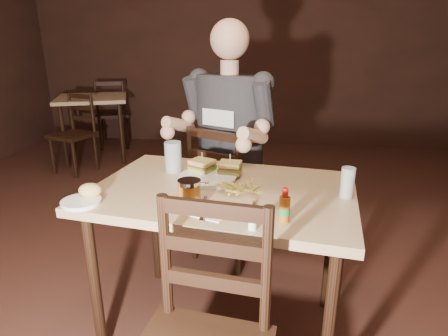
# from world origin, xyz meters

# --- Properties ---
(room_shell) EXTENTS (7.00, 7.00, 7.00)m
(room_shell) POSITION_xyz_m (0.00, 0.00, 1.40)
(room_shell) COLOR black
(room_shell) RESTS_ON ground
(main_table) EXTENTS (1.26, 0.93, 0.77)m
(main_table) POSITION_xyz_m (0.16, -0.24, 0.69)
(main_table) COLOR tan
(main_table) RESTS_ON ground
(bg_table) EXTENTS (1.04, 1.04, 0.77)m
(bg_table) POSITION_xyz_m (-1.82, 2.50, 0.68)
(bg_table) COLOR tan
(bg_table) RESTS_ON ground
(chair_far) EXTENTS (0.58, 0.60, 0.92)m
(chair_far) POSITION_xyz_m (0.11, 0.46, 0.46)
(chair_far) COLOR black
(chair_far) RESTS_ON ground
(bg_chair_far) EXTENTS (0.55, 0.58, 0.92)m
(bg_chair_far) POSITION_xyz_m (-1.82, 3.05, 0.46)
(bg_chair_far) COLOR black
(bg_chair_far) RESTS_ON ground
(bg_chair_near) EXTENTS (0.50, 0.53, 0.85)m
(bg_chair_near) POSITION_xyz_m (-1.82, 1.95, 0.43)
(bg_chair_near) COLOR black
(bg_chair_near) RESTS_ON ground
(diner) EXTENTS (0.75, 0.69, 1.05)m
(diner) POSITION_xyz_m (0.09, 0.41, 1.00)
(diner) COLOR #2A2A2E
(diner) RESTS_ON chair_far
(dinner_plate) EXTENTS (0.30, 0.30, 0.02)m
(dinner_plate) POSITION_xyz_m (0.08, -0.14, 0.78)
(dinner_plate) COLOR white
(dinner_plate) RESTS_ON main_table
(sandwich_left) EXTENTS (0.14, 0.13, 0.10)m
(sandwich_left) POSITION_xyz_m (0.04, -0.07, 0.83)
(sandwich_left) COLOR tan
(sandwich_left) RESTS_ON dinner_plate
(sandwich_right) EXTENTS (0.11, 0.10, 0.09)m
(sandwich_right) POSITION_xyz_m (0.18, -0.08, 0.83)
(sandwich_right) COLOR tan
(sandwich_right) RESTS_ON dinner_plate
(fries_pile) EXTENTS (0.25, 0.19, 0.04)m
(fries_pile) POSITION_xyz_m (0.25, -0.28, 0.80)
(fries_pile) COLOR #DCCE67
(fries_pile) RESTS_ON dinner_plate
(ketchup_dollop) EXTENTS (0.04, 0.04, 0.01)m
(ketchup_dollop) POSITION_xyz_m (0.17, -0.27, 0.79)
(ketchup_dollop) COLOR maroon
(ketchup_dollop) RESTS_ON dinner_plate
(glass_left) EXTENTS (0.10, 0.10, 0.16)m
(glass_left) POSITION_xyz_m (-0.12, -0.05, 0.85)
(glass_left) COLOR silver
(glass_left) RESTS_ON main_table
(glass_right) EXTENTS (0.07, 0.07, 0.13)m
(glass_right) POSITION_xyz_m (0.70, -0.27, 0.84)
(glass_right) COLOR silver
(glass_right) RESTS_ON main_table
(hot_sauce) EXTENTS (0.05, 0.05, 0.13)m
(hot_sauce) POSITION_xyz_m (0.43, -0.53, 0.84)
(hot_sauce) COLOR #884A0F
(hot_sauce) RESTS_ON main_table
(salt_shaker) EXTENTS (0.03, 0.03, 0.06)m
(salt_shaker) POSITION_xyz_m (0.32, -0.61, 0.80)
(salt_shaker) COLOR white
(salt_shaker) RESTS_ON main_table
(syrup_dispenser) EXTENTS (0.10, 0.10, 0.12)m
(syrup_dispenser) POSITION_xyz_m (0.06, -0.46, 0.83)
(syrup_dispenser) COLOR #884A0F
(syrup_dispenser) RESTS_ON main_table
(napkin) EXTENTS (0.20, 0.20, 0.00)m
(napkin) POSITION_xyz_m (0.15, -0.48, 0.77)
(napkin) COLOR white
(napkin) RESTS_ON main_table
(knife) EXTENTS (0.04, 0.23, 0.01)m
(knife) POSITION_xyz_m (0.12, -0.47, 0.78)
(knife) COLOR silver
(knife) RESTS_ON napkin
(fork) EXTENTS (0.03, 0.17, 0.01)m
(fork) POSITION_xyz_m (0.31, -0.46, 0.78)
(fork) COLOR silver
(fork) RESTS_ON napkin
(side_plate) EXTENTS (0.18, 0.18, 0.01)m
(side_plate) POSITION_xyz_m (-0.39, -0.49, 0.78)
(side_plate) COLOR white
(side_plate) RESTS_ON main_table
(bread_roll) EXTENTS (0.11, 0.09, 0.06)m
(bread_roll) POSITION_xyz_m (-0.37, -0.43, 0.81)
(bread_roll) COLOR tan
(bread_roll) RESTS_ON side_plate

